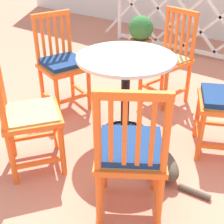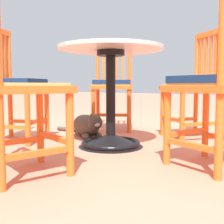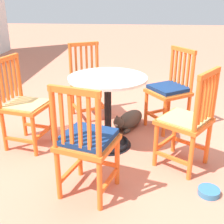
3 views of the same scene
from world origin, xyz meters
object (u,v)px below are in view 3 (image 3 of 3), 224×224
(tabby_cat, at_px, (128,120))
(cafe_table, at_px, (108,120))
(orange_chair_by_planter, at_px, (24,106))
(orange_chair_facing_out, at_px, (187,122))
(pet_water_bowl, at_px, (209,192))
(orange_chair_at_corner, at_px, (170,91))
(orange_chair_near_fence, at_px, (87,142))
(orange_chair_tucked_in, at_px, (88,83))

(tabby_cat, bearing_deg, cafe_table, 155.27)
(orange_chair_by_planter, relative_size, orange_chair_facing_out, 1.00)
(orange_chair_by_planter, bearing_deg, pet_water_bowl, -111.43)
(orange_chair_by_planter, xyz_separation_m, pet_water_bowl, (-0.67, -1.70, -0.41))
(orange_chair_by_planter, relative_size, pet_water_bowl, 5.36)
(orange_chair_at_corner, height_order, orange_chair_by_planter, same)
(orange_chair_near_fence, bearing_deg, pet_water_bowl, -86.77)
(cafe_table, distance_m, orange_chair_near_fence, 0.81)
(orange_chair_tucked_in, height_order, orange_chair_facing_out, same)
(orange_chair_at_corner, bearing_deg, tabby_cat, 98.65)
(tabby_cat, bearing_deg, orange_chair_near_fence, 167.35)
(orange_chair_tucked_in, bearing_deg, cafe_table, -156.58)
(cafe_table, height_order, orange_chair_by_planter, orange_chair_by_planter)
(orange_chair_facing_out, bearing_deg, orange_chair_near_fence, 120.13)
(orange_chair_at_corner, relative_size, orange_chair_facing_out, 1.00)
(orange_chair_at_corner, bearing_deg, cafe_table, 127.26)
(orange_chair_at_corner, relative_size, orange_chair_near_fence, 1.00)
(orange_chair_tucked_in, relative_size, pet_water_bowl, 5.36)
(orange_chair_near_fence, bearing_deg, cafe_table, -5.57)
(orange_chair_at_corner, height_order, orange_chair_tucked_in, same)
(orange_chair_facing_out, bearing_deg, orange_chair_tucked_in, 44.64)
(orange_chair_near_fence, xyz_separation_m, tabby_cat, (1.22, -0.27, -0.35))
(orange_chair_by_planter, bearing_deg, orange_chair_facing_out, -99.33)
(orange_chair_facing_out, height_order, pet_water_bowl, orange_chair_facing_out)
(orange_chair_tucked_in, bearing_deg, orange_chair_facing_out, -135.36)
(cafe_table, relative_size, orange_chair_by_planter, 0.83)
(orange_chair_at_corner, height_order, orange_chair_facing_out, same)
(cafe_table, xyz_separation_m, orange_chair_near_fence, (-0.79, 0.08, 0.16))
(orange_chair_facing_out, relative_size, tabby_cat, 1.27)
(orange_chair_by_planter, relative_size, orange_chair_near_fence, 1.00)
(cafe_table, bearing_deg, orange_chair_by_planter, 94.79)
(pet_water_bowl, bearing_deg, orange_chair_near_fence, 93.23)
(orange_chair_tucked_in, xyz_separation_m, pet_water_bowl, (-1.47, -1.19, -0.42))
(orange_chair_near_fence, height_order, tabby_cat, orange_chair_near_fence)
(cafe_table, height_order, orange_chair_near_fence, orange_chair_near_fence)
(orange_chair_at_corner, relative_size, orange_chair_tucked_in, 1.00)
(orange_chair_by_planter, bearing_deg, orange_chair_at_corner, -69.16)
(orange_chair_at_corner, relative_size, tabby_cat, 1.27)
(cafe_table, relative_size, orange_chair_near_fence, 0.83)
(orange_chair_near_fence, distance_m, tabby_cat, 1.29)
(orange_chair_tucked_in, height_order, tabby_cat, orange_chair_tucked_in)
(orange_chair_at_corner, bearing_deg, orange_chair_facing_out, -174.70)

